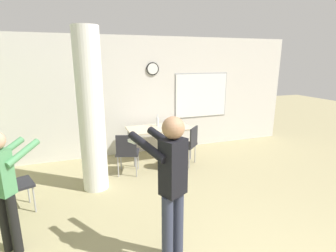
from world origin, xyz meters
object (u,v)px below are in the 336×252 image
at_px(folding_table, 159,130).
at_px(person_playing_front, 171,181).
at_px(chair_table_left, 127,151).
at_px(person_watching_back, 5,183).
at_px(chair_by_left_wall, 10,182).
at_px(bottle_on_table, 157,121).
at_px(chair_table_right, 188,143).

relative_size(folding_table, person_playing_front, 0.83).
xyz_separation_m(folding_table, chair_table_left, (-0.87, -0.65, -0.18)).
height_order(person_watching_back, person_playing_front, person_playing_front).
bearing_deg(chair_by_left_wall, chair_table_left, 22.16).
xyz_separation_m(person_watching_back, person_playing_front, (1.75, -0.81, 0.12)).
height_order(bottle_on_table, chair_by_left_wall, bottle_on_table).
bearing_deg(chair_table_right, chair_table_left, -177.33).
xyz_separation_m(chair_by_left_wall, person_playing_front, (1.91, -1.70, 0.51)).
distance_m(folding_table, chair_by_left_wall, 3.13).
bearing_deg(bottle_on_table, folding_table, -93.70).
relative_size(chair_by_left_wall, chair_table_left, 1.00).
xyz_separation_m(chair_by_left_wall, person_watching_back, (0.17, -0.90, 0.38)).
distance_m(chair_by_left_wall, chair_table_left, 2.06).
bearing_deg(folding_table, chair_table_left, -143.20).
bearing_deg(person_playing_front, folding_table, 74.56).
bearing_deg(chair_table_left, person_watching_back, -136.11).
relative_size(bottle_on_table, person_playing_front, 0.17).
bearing_deg(chair_table_left, chair_by_left_wall, -157.84).
distance_m(chair_table_right, person_playing_front, 2.92).
bearing_deg(person_watching_back, chair_table_left, 43.89).
relative_size(bottle_on_table, chair_table_left, 0.33).
bearing_deg(folding_table, person_playing_front, -105.44).
relative_size(folding_table, chair_table_right, 1.65).
distance_m(person_watching_back, person_playing_front, 1.93).
distance_m(folding_table, person_watching_back, 3.51).
xyz_separation_m(chair_table_right, chair_table_left, (-1.34, -0.06, 0.00)).
distance_m(folding_table, bottle_on_table, 0.23).
height_order(chair_by_left_wall, chair_table_left, same).
height_order(folding_table, bottle_on_table, bottle_on_table).
bearing_deg(chair_table_right, bottle_on_table, 121.31).
height_order(chair_table_left, person_watching_back, person_watching_back).
xyz_separation_m(chair_by_left_wall, chair_table_left, (1.91, 0.78, 0.00)).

